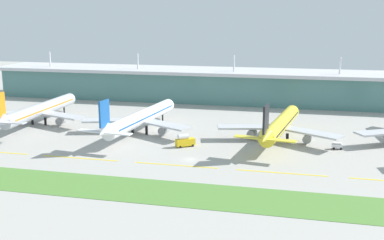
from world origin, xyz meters
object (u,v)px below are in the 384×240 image
object	(u,v)px
baggage_cart	(337,146)
airliner_near_middle	(141,118)
airliner_nearest	(40,110)
fuel_truck	(185,141)
airliner_far_middle	(280,125)

from	to	relation	value
baggage_cart	airliner_near_middle	bearing A→B (deg)	175.06
airliner_nearest	fuel_truck	distance (m)	75.78
airliner_nearest	fuel_truck	bearing A→B (deg)	-16.47
airliner_near_middle	baggage_cart	xyz separation A→B (m)	(78.06, -6.75, -5.19)
airliner_far_middle	baggage_cart	world-z (taller)	airliner_far_middle
baggage_cart	fuel_truck	distance (m)	56.08
baggage_cart	airliner_nearest	bearing A→B (deg)	174.56
airliner_far_middle	fuel_truck	xyz separation A→B (m)	(-34.25, -16.39, -4.18)
airliner_near_middle	airliner_far_middle	distance (m)	57.01
airliner_far_middle	baggage_cart	bearing A→B (deg)	-18.66
airliner_far_middle	baggage_cart	distance (m)	22.81
airliner_nearest	fuel_truck	world-z (taller)	airliner_nearest
airliner_nearest	fuel_truck	size ratio (longest dim) A/B	9.14
airliner_nearest	baggage_cart	world-z (taller)	airliner_nearest
airliner_near_middle	baggage_cart	world-z (taller)	airliner_near_middle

